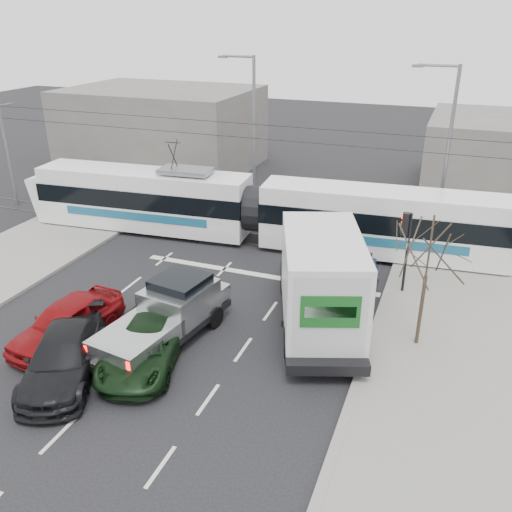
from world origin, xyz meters
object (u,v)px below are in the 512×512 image
(street_lamp_near, at_px, (445,144))
(green_car, at_px, (146,345))
(street_lamp_far, at_px, (251,122))
(tram, at_px, (255,210))
(bare_tree, at_px, (429,253))
(navy_pickup, at_px, (338,287))
(silver_pickup, at_px, (169,313))
(box_truck, at_px, (320,280))
(traffic_signal, at_px, (406,235))
(dark_car, at_px, (63,356))
(red_car, at_px, (67,322))

(street_lamp_near, height_order, green_car, street_lamp_near)
(street_lamp_far, relative_size, tram, 0.36)
(bare_tree, xyz_separation_m, navy_pickup, (-3.36, 1.54, -2.69))
(navy_pickup, bearing_deg, tram, 146.21)
(green_car, bearing_deg, street_lamp_near, 48.01)
(street_lamp_near, relative_size, silver_pickup, 1.40)
(street_lamp_near, xyz_separation_m, box_truck, (-3.51, -11.37, -3.13))
(silver_pickup, xyz_separation_m, green_car, (-0.05, -1.60, -0.40))
(traffic_signal, height_order, dark_car, traffic_signal)
(traffic_signal, relative_size, red_car, 0.75)
(silver_pickup, xyz_separation_m, box_truck, (4.95, 2.93, 0.86))
(green_car, bearing_deg, bare_tree, 12.76)
(tram, relative_size, green_car, 4.86)
(red_car, bearing_deg, traffic_signal, 42.47)
(bare_tree, relative_size, silver_pickup, 0.78)
(tram, height_order, box_truck, tram)
(tram, xyz_separation_m, navy_pickup, (5.80, -5.72, -0.70))
(bare_tree, distance_m, tram, 11.85)
(box_truck, height_order, green_car, box_truck)
(navy_pickup, bearing_deg, silver_pickup, -130.32)
(tram, relative_size, red_car, 5.20)
(bare_tree, height_order, street_lamp_far, street_lamp_far)
(bare_tree, height_order, red_car, bare_tree)
(street_lamp_far, height_order, dark_car, street_lamp_far)
(bare_tree, relative_size, box_truck, 0.59)
(bare_tree, distance_m, box_truck, 4.21)
(tram, distance_m, green_car, 11.71)
(silver_pickup, relative_size, red_car, 1.34)
(box_truck, bearing_deg, bare_tree, -21.80)
(traffic_signal, distance_m, tram, 8.72)
(street_lamp_near, relative_size, red_car, 1.87)
(silver_pickup, distance_m, green_car, 1.65)
(bare_tree, height_order, green_car, bare_tree)
(silver_pickup, bearing_deg, dark_car, -115.24)
(traffic_signal, height_order, box_truck, box_truck)
(street_lamp_far, distance_m, green_car, 18.68)
(box_truck, bearing_deg, street_lamp_far, 101.00)
(red_car, relative_size, dark_car, 0.91)
(bare_tree, distance_m, traffic_signal, 4.28)
(traffic_signal, relative_size, green_car, 0.70)
(box_truck, distance_m, green_car, 6.87)
(bare_tree, bearing_deg, dark_car, -151.05)
(tram, distance_m, box_truck, 8.92)
(street_lamp_near, bearing_deg, tram, -154.44)
(box_truck, height_order, dark_car, box_truck)
(traffic_signal, height_order, street_lamp_far, street_lamp_far)
(street_lamp_near, height_order, dark_car, street_lamp_near)
(bare_tree, relative_size, navy_pickup, 0.90)
(street_lamp_near, distance_m, dark_car, 21.00)
(box_truck, relative_size, green_car, 1.65)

